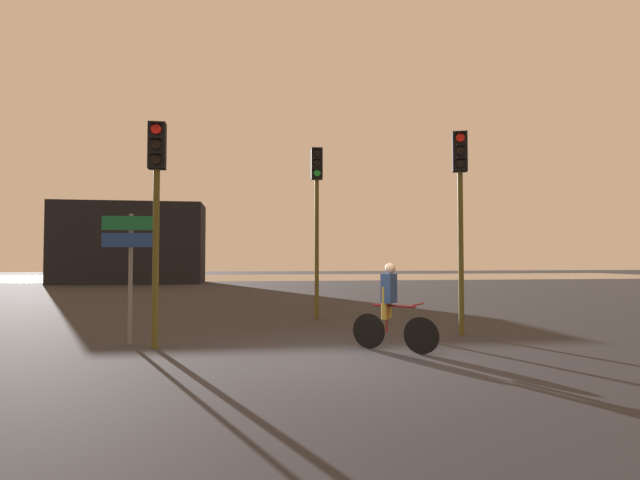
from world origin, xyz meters
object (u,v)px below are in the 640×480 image
distant_building (131,243)px  traffic_light_near_right (460,194)px  traffic_light_near_left (156,190)px  direction_sign_post (130,254)px  traffic_light_center (317,201)px  cyclist (391,306)px

distant_building → traffic_light_near_right: 28.57m
traffic_light_near_left → direction_sign_post: size_ratio=1.66×
traffic_light_center → cyclist: 5.70m
traffic_light_near_right → direction_sign_post: (-7.04, -0.16, -1.37)m
traffic_light_near_left → traffic_light_center: bearing=-131.8°
direction_sign_post → traffic_light_center: bearing=-137.0°
traffic_light_near_right → traffic_light_center: bearing=-33.3°
traffic_light_center → traffic_light_near_right: bearing=131.6°
direction_sign_post → cyclist: 5.24m
traffic_light_near_left → traffic_light_center: size_ratio=0.89×
traffic_light_near_right → cyclist: size_ratio=2.81×
direction_sign_post → distant_building: bearing=-75.0°
distant_building → direction_sign_post: 26.39m
traffic_light_near_right → cyclist: traffic_light_near_right is taller
traffic_light_near_left → direction_sign_post: 1.45m
traffic_light_near_left → direction_sign_post: (-0.58, 0.55, -1.21)m
traffic_light_near_left → traffic_light_near_right: size_ratio=0.95×
traffic_light_near_right → traffic_light_near_left: bearing=24.4°
distant_building → cyclist: (10.61, -27.19, -1.95)m
traffic_light_near_right → cyclist: 3.53m
traffic_light_near_left → direction_sign_post: bearing=-43.9°
traffic_light_near_left → cyclist: size_ratio=2.66×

